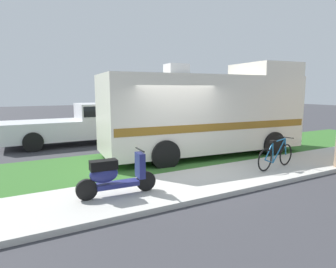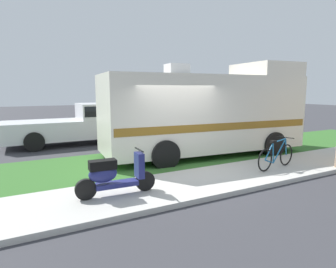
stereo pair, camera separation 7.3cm
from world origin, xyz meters
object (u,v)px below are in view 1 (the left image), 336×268
(scooter, at_px, (114,175))
(bicycle, at_px, (276,156))
(pickup_truck_near, at_px, (85,122))
(motorhome_rv, at_px, (206,112))

(scooter, height_order, bicycle, scooter)
(bicycle, bearing_deg, scooter, 178.69)
(pickup_truck_near, bearing_deg, bicycle, -62.61)
(scooter, relative_size, pickup_truck_near, 0.31)
(bicycle, bearing_deg, motorhome_rv, 100.75)
(bicycle, relative_size, pickup_truck_near, 0.31)
(motorhome_rv, distance_m, bicycle, 2.97)
(pickup_truck_near, bearing_deg, motorhome_rv, -54.57)
(scooter, bearing_deg, pickup_truck_near, 82.09)
(motorhome_rv, distance_m, scooter, 5.11)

